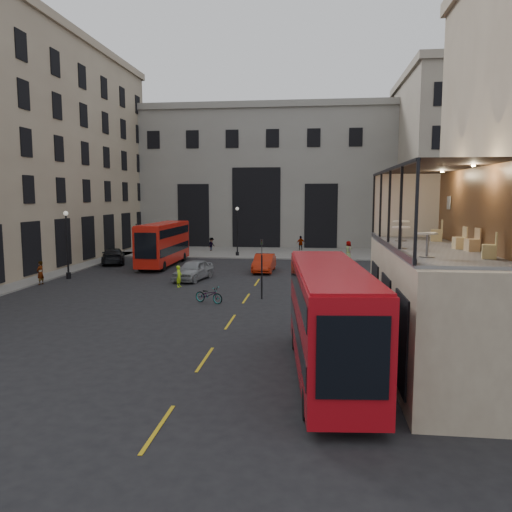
# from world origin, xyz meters

# --- Properties ---
(ground) EXTENTS (140.00, 140.00, 0.00)m
(ground) POSITION_xyz_m (0.00, 0.00, 0.00)
(ground) COLOR black
(ground) RESTS_ON ground
(host_frontage) EXTENTS (3.00, 11.00, 4.50)m
(host_frontage) POSITION_xyz_m (6.50, 0.00, 2.25)
(host_frontage) COLOR tan
(host_frontage) RESTS_ON ground
(cafe_floor) EXTENTS (3.00, 10.00, 0.10)m
(cafe_floor) POSITION_xyz_m (6.50, 0.00, 4.55)
(cafe_floor) COLOR slate
(cafe_floor) RESTS_ON host_frontage
(gateway) EXTENTS (35.00, 10.60, 18.00)m
(gateway) POSITION_xyz_m (-5.00, 47.99, 9.39)
(gateway) COLOR gray
(gateway) RESTS_ON ground
(building_right) EXTENTS (16.60, 18.60, 20.00)m
(building_right) POSITION_xyz_m (20.00, 39.97, 10.39)
(building_right) COLOR gray
(building_right) RESTS_ON ground
(pavement_far) EXTENTS (40.00, 12.00, 0.12)m
(pavement_far) POSITION_xyz_m (-6.00, 38.00, 0.06)
(pavement_far) COLOR slate
(pavement_far) RESTS_ON ground
(traffic_light_near) EXTENTS (0.16, 0.20, 3.80)m
(traffic_light_near) POSITION_xyz_m (-1.00, 12.00, 2.42)
(traffic_light_near) COLOR black
(traffic_light_near) RESTS_ON ground
(traffic_light_far) EXTENTS (0.16, 0.20, 3.80)m
(traffic_light_far) POSITION_xyz_m (-15.00, 28.00, 2.42)
(traffic_light_far) COLOR black
(traffic_light_far) RESTS_ON ground
(street_lamp_a) EXTENTS (0.36, 0.36, 5.33)m
(street_lamp_a) POSITION_xyz_m (-17.00, 18.00, 2.39)
(street_lamp_a) COLOR black
(street_lamp_a) RESTS_ON ground
(street_lamp_b) EXTENTS (0.36, 0.36, 5.33)m
(street_lamp_b) POSITION_xyz_m (-6.00, 34.00, 2.39)
(street_lamp_b) COLOR black
(street_lamp_b) RESTS_ON ground
(bus_near) EXTENTS (3.18, 10.24, 4.02)m
(bus_near) POSITION_xyz_m (2.84, -1.34, 2.26)
(bus_near) COLOR #A30B13
(bus_near) RESTS_ON ground
(bus_far) EXTENTS (2.33, 10.04, 4.01)m
(bus_far) POSITION_xyz_m (-11.71, 26.05, 2.25)
(bus_far) COLOR red
(bus_far) RESTS_ON ground
(car_a) EXTENTS (2.74, 4.88, 1.57)m
(car_a) POSITION_xyz_m (-7.05, 18.57, 0.78)
(car_a) COLOR gray
(car_a) RESTS_ON ground
(car_b) EXTENTS (1.72, 4.65, 1.52)m
(car_b) POSITION_xyz_m (-2.01, 23.41, 0.76)
(car_b) COLOR #AF200A
(car_b) RESTS_ON ground
(car_c) EXTENTS (3.87, 5.60, 1.51)m
(car_c) POSITION_xyz_m (-17.00, 26.88, 0.75)
(car_c) COLOR black
(car_c) RESTS_ON ground
(bicycle) EXTENTS (2.04, 1.35, 1.01)m
(bicycle) POSITION_xyz_m (-4.07, 10.43, 0.51)
(bicycle) COLOR gray
(bicycle) RESTS_ON ground
(cyclist) EXTENTS (0.43, 0.60, 1.55)m
(cyclist) POSITION_xyz_m (-7.34, 15.47, 0.78)
(cyclist) COLOR #BCF519
(cyclist) RESTS_ON ground
(pedestrian_a) EXTENTS (1.14, 1.00, 1.98)m
(pedestrian_a) POSITION_xyz_m (-14.97, 31.11, 0.99)
(pedestrian_a) COLOR gray
(pedestrian_a) RESTS_ON ground
(pedestrian_b) EXTENTS (1.00, 1.23, 1.65)m
(pedestrian_b) POSITION_xyz_m (-9.74, 38.29, 0.83)
(pedestrian_b) COLOR gray
(pedestrian_b) RESTS_ON ground
(pedestrian_c) EXTENTS (1.15, 0.76, 1.82)m
(pedestrian_c) POSITION_xyz_m (0.65, 40.00, 0.91)
(pedestrian_c) COLOR gray
(pedestrian_c) RESTS_ON ground
(pedestrian_d) EXTENTS (0.92, 1.11, 1.94)m
(pedestrian_d) POSITION_xyz_m (5.71, 32.40, 0.97)
(pedestrian_d) COLOR gray
(pedestrian_d) RESTS_ON ground
(pedestrian_e) EXTENTS (0.50, 0.69, 1.75)m
(pedestrian_e) POSITION_xyz_m (-17.73, 15.21, 0.88)
(pedestrian_e) COLOR gray
(pedestrian_e) RESTS_ON ground
(cafe_table_near) EXTENTS (0.61, 0.61, 0.76)m
(cafe_table_near) POSITION_xyz_m (5.74, -3.05, 5.10)
(cafe_table_near) COLOR beige
(cafe_table_near) RESTS_ON cafe_floor
(cafe_table_mid) EXTENTS (0.63, 0.63, 0.79)m
(cafe_table_mid) POSITION_xyz_m (5.37, -0.50, 5.12)
(cafe_table_mid) COLOR white
(cafe_table_mid) RESTS_ON cafe_floor
(cafe_table_far) EXTENTS (0.68, 0.68, 0.85)m
(cafe_table_far) POSITION_xyz_m (5.89, 2.65, 5.16)
(cafe_table_far) COLOR white
(cafe_table_far) RESTS_ON cafe_floor
(cafe_chair_a) EXTENTS (0.48, 0.48, 0.80)m
(cafe_chair_a) POSITION_xyz_m (7.54, -3.20, 4.84)
(cafe_chair_a) COLOR #D0BC78
(cafe_chair_a) RESTS_ON cafe_floor
(cafe_chair_b) EXTENTS (0.45, 0.45, 0.80)m
(cafe_chair_b) POSITION_xyz_m (7.66, -1.14, 4.84)
(cafe_chair_b) COLOR tan
(cafe_chair_b) RESTS_ON cafe_floor
(cafe_chair_c) EXTENTS (0.43, 0.43, 0.80)m
(cafe_chair_c) POSITION_xyz_m (7.44, -0.41, 4.84)
(cafe_chair_c) COLOR #DDBD7F
(cafe_chair_c) RESTS_ON cafe_floor
(cafe_chair_d) EXTENTS (0.52, 0.52, 0.91)m
(cafe_chair_d) POSITION_xyz_m (7.37, 2.72, 4.88)
(cafe_chair_d) COLOR tan
(cafe_chair_d) RESTS_ON cafe_floor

